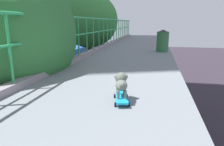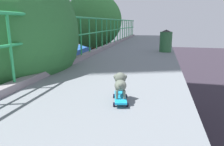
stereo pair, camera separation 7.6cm
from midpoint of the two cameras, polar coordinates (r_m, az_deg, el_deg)
The scene contains 6 objects.
car_white_seventh at distance 15.76m, azimuth -13.19°, elevation -8.32°, with size 1.95×4.33×1.48m.
city_bus at distance 26.39m, azimuth -10.52°, elevation 3.40°, with size 2.49×10.12×3.35m.
roadside_tree_far at distance 14.59m, azimuth -5.06°, elevation 14.02°, with size 3.89×3.89×8.50m.
toy_skateboard at distance 2.83m, azimuth 3.10°, elevation -6.78°, with size 0.28×0.51×0.08m.
small_dog at distance 2.80m, azimuth 3.10°, elevation -2.62°, with size 0.22×0.38×0.31m.
litter_bin at distance 7.92m, azimuth 14.86°, elevation 8.63°, with size 0.45×0.45×0.81m.
Camera 2 is at (2.03, 0.89, 6.51)m, focal length 33.24 mm.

